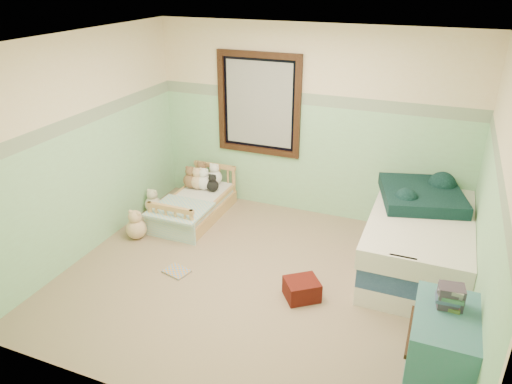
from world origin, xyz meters
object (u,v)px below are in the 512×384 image
at_px(dresser, 440,354).
at_px(red_pillow, 302,289).
at_px(toddler_bed_frame, 196,211).
at_px(floor_book, 177,271).
at_px(twin_bed_frame, 416,255).
at_px(plush_floor_tan, 136,229).
at_px(plush_floor_cream, 153,204).

bearing_deg(dresser, red_pillow, 150.40).
bearing_deg(toddler_bed_frame, floor_book, -70.90).
bearing_deg(floor_book, twin_bed_frame, 40.09).
distance_m(twin_bed_frame, red_pillow, 1.50).
distance_m(plush_floor_tan, twin_bed_frame, 3.37).
relative_size(toddler_bed_frame, red_pillow, 3.91).
xyz_separation_m(dresser, floor_book, (-2.75, 0.67, -0.37)).
bearing_deg(plush_floor_tan, twin_bed_frame, 12.07).
height_order(twin_bed_frame, floor_book, twin_bed_frame).
xyz_separation_m(dresser, red_pillow, (-1.33, 0.76, -0.27)).
height_order(toddler_bed_frame, red_pillow, red_pillow).
height_order(plush_floor_cream, floor_book, plush_floor_cream).
xyz_separation_m(plush_floor_cream, dresser, (3.80, -1.83, 0.26)).
relative_size(plush_floor_tan, dresser, 0.34).
relative_size(plush_floor_tan, floor_book, 0.95).
bearing_deg(floor_book, plush_floor_cream, 146.39).
bearing_deg(twin_bed_frame, floor_book, -154.23).
bearing_deg(floor_book, plush_floor_tan, 164.95).
height_order(toddler_bed_frame, floor_book, toddler_bed_frame).
xyz_separation_m(red_pillow, floor_book, (-1.42, -0.09, -0.09)).
bearing_deg(plush_floor_tan, plush_floor_cream, 106.38).
height_order(plush_floor_cream, dresser, dresser).
distance_m(plush_floor_cream, twin_bed_frame, 3.50).
height_order(plush_floor_tan, twin_bed_frame, plush_floor_tan).
distance_m(twin_bed_frame, floor_book, 2.72).
distance_m(toddler_bed_frame, floor_book, 1.33).
xyz_separation_m(plush_floor_tan, dresser, (3.60, -1.15, 0.25)).
height_order(toddler_bed_frame, dresser, dresser).
distance_m(plush_floor_cream, dresser, 4.23).
bearing_deg(dresser, plush_floor_tan, 162.36).
xyz_separation_m(toddler_bed_frame, dresser, (3.19, -1.92, 0.29)).
height_order(red_pillow, floor_book, red_pillow).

